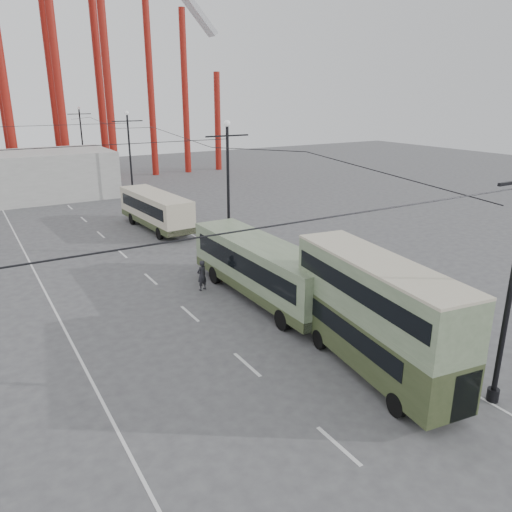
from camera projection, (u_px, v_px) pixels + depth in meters
ground at (324, 405)px, 18.44m from camera, size 160.00×160.00×0.00m
road_markings at (134, 262)px, 34.09m from camera, size 12.52×120.00×0.01m
lamp_post_mid at (228, 190)px, 34.41m from camera, size 3.20×0.44×9.32m
lamp_post_far at (130, 157)px, 52.35m from camera, size 3.20×0.44×9.32m
lamp_post_distant at (82, 141)px, 70.29m from camera, size 3.20×0.44×9.32m
fairground_shed at (5, 177)px, 53.06m from camera, size 22.00×10.00×5.00m
double_decker_bus at (376, 311)px, 19.91m from camera, size 3.45×9.23×4.84m
single_decker_green at (262, 267)px, 27.55m from camera, size 2.67×11.56×3.27m
single_decker_cream at (156, 209)px, 41.95m from camera, size 3.07×9.94×3.05m
pedestrian at (202, 275)px, 29.02m from camera, size 0.77×0.63×1.82m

